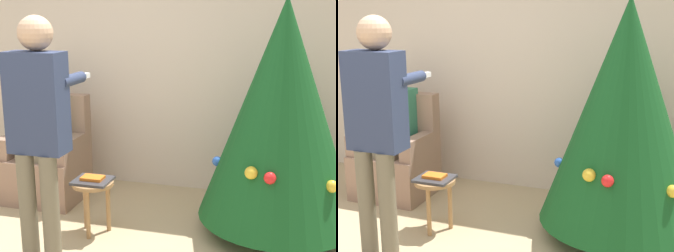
{
  "view_description": "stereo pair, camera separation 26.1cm",
  "coord_description": "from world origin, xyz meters",
  "views": [
    {
      "loc": [
        1.49,
        -2.26,
        1.77
      ],
      "look_at": [
        0.62,
        0.89,
        0.97
      ],
      "focal_mm": 50.0,
      "sensor_mm": 36.0,
      "label": 1
    },
    {
      "loc": [
        1.74,
        -2.18,
        1.77
      ],
      "look_at": [
        0.62,
        0.89,
        0.97
      ],
      "focal_mm": 50.0,
      "sensor_mm": 36.0,
      "label": 2
    }
  ],
  "objects": [
    {
      "name": "christmas_tree",
      "position": [
        1.4,
        1.4,
        1.02
      ],
      "size": [
        1.27,
        1.27,
        1.9
      ],
      "color": "brown",
      "rests_on": "ground_plane"
    },
    {
      "name": "person_seated",
      "position": [
        -0.78,
        1.57,
        0.69
      ],
      "size": [
        0.36,
        0.46,
        1.26
      ],
      "color": "#6B604C",
      "rests_on": "ground_plane"
    },
    {
      "name": "person_standing",
      "position": [
        -0.15,
        0.43,
        1.05
      ],
      "size": [
        0.41,
        0.57,
        1.75
      ],
      "color": "#6B604C",
      "rests_on": "ground_plane"
    },
    {
      "name": "side_stool",
      "position": [
        -0.04,
        1.01,
        0.36
      ],
      "size": [
        0.34,
        0.34,
        0.44
      ],
      "color": "#A37547",
      "rests_on": "ground_plane"
    },
    {
      "name": "armchair",
      "position": [
        -0.78,
        1.6,
        0.35
      ],
      "size": [
        0.71,
        0.61,
        1.0
      ],
      "color": "#93705B",
      "rests_on": "ground_plane"
    },
    {
      "name": "wall_back",
      "position": [
        0.0,
        2.23,
        1.35
      ],
      "size": [
        8.0,
        0.06,
        2.7
      ],
      "color": "beige",
      "rests_on": "ground_plane"
    },
    {
      "name": "book",
      "position": [
        -0.04,
        1.01,
        0.47
      ],
      "size": [
        0.17,
        0.12,
        0.02
      ],
      "color": "orange",
      "rests_on": "laptop"
    },
    {
      "name": "laptop",
      "position": [
        -0.04,
        1.01,
        0.45
      ],
      "size": [
        0.29,
        0.26,
        0.02
      ],
      "color": "#38383D",
      "rests_on": "side_stool"
    }
  ]
}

